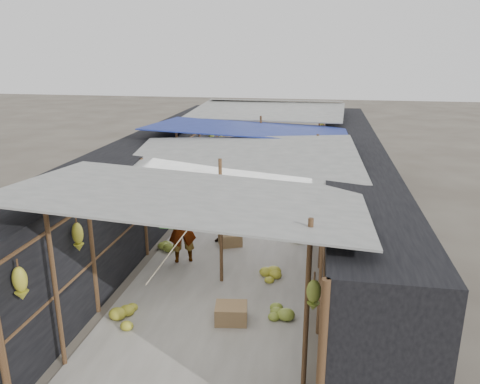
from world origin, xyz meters
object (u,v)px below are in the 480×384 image
Objects in this scene: crate_near at (230,240)px; shopper_blue at (228,216)px; vendor_seated at (302,199)px; black_basin at (313,192)px; vendor_elderly at (182,227)px.

crate_near is 0.38× the size of shopper_blue.
shopper_blue is 3.08m from vendor_seated.
shopper_blue reaches higher than vendor_seated.
shopper_blue is at bearing -52.28° from vendor_seated.
black_basin is at bearing 152.45° from vendor_seated.
vendor_elderly reaches higher than shopper_blue.
vendor_elderly is 2.12× the size of vendor_seated.
vendor_elderly is 1.21× the size of shopper_blue.
black_basin is 0.67× the size of vendor_seated.
black_basin is at bearing -140.08° from vendor_elderly.
black_basin is 4.87m from shopper_blue.
vendor_seated is (1.60, 2.74, 0.24)m from crate_near.
vendor_elderly is (-2.75, -5.66, 0.77)m from black_basin.
vendor_elderly is (-0.88, -1.06, 0.69)m from crate_near.
vendor_elderly is at bearing -52.00° from vendor_seated.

